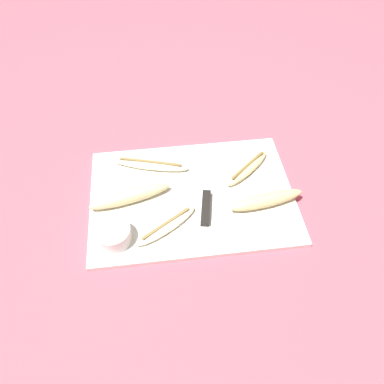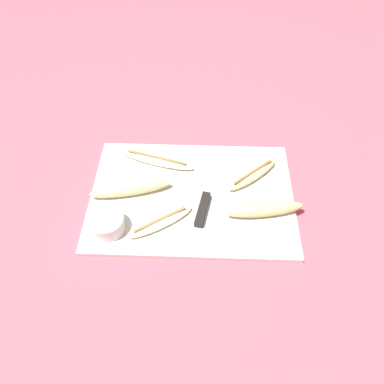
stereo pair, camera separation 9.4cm
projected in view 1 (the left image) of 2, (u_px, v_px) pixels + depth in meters
The scene contains 9 objects.
ground_plane at pixel (192, 197), 0.96m from camera, with size 4.00×4.00×0.00m, color #C65160.
cutting_board at pixel (192, 196), 0.95m from camera, with size 0.51×0.36×0.01m.
knife at pixel (206, 200), 0.93m from camera, with size 0.07×0.24×0.02m.
banana_pale_long at pixel (150, 164), 1.00m from camera, with size 0.21×0.09×0.02m.
banana_mellow_near at pixel (247, 168), 0.99m from camera, with size 0.15×0.13×0.02m.
banana_bright_far at pixel (166, 225), 0.88m from camera, with size 0.17×0.12×0.02m.
banana_spotted_left at pixel (267, 200), 0.92m from camera, with size 0.19×0.07×0.03m.
banana_ripe_center at pixel (130, 196), 0.92m from camera, with size 0.21×0.08×0.03m.
prep_bowl at pixel (113, 234), 0.85m from camera, with size 0.08×0.08×0.04m.
Camera 1 is at (-0.07, -0.59, 0.75)m, focal length 35.00 mm.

